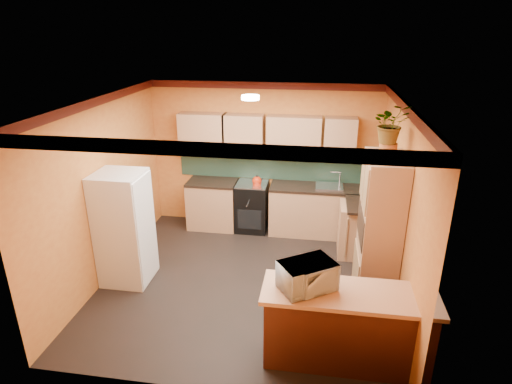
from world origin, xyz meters
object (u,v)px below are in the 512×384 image
(pantry, at_px, (379,233))
(fridge, at_px, (124,228))
(stove, at_px, (252,206))
(breakfast_bar, at_px, (346,329))
(base_cabinets_back, at_px, (285,209))
(microwave, at_px, (307,276))

(pantry, bearing_deg, fridge, -179.82)
(stove, xyz_separation_m, breakfast_bar, (1.60, -3.23, -0.02))
(base_cabinets_back, bearing_deg, stove, -180.00)
(base_cabinets_back, height_order, stove, stove)
(pantry, bearing_deg, breakfast_bar, -108.80)
(pantry, bearing_deg, stove, 135.84)
(breakfast_bar, xyz_separation_m, microwave, (-0.47, 0.00, 0.65))
(stove, distance_m, fridge, 2.56)
(base_cabinets_back, height_order, microwave, microwave)
(stove, xyz_separation_m, pantry, (2.03, -1.97, 0.59))
(microwave, bearing_deg, base_cabinets_back, 65.08)
(stove, bearing_deg, fridge, -128.34)
(stove, distance_m, breakfast_bar, 3.61)
(fridge, bearing_deg, pantry, 0.18)
(pantry, relative_size, microwave, 3.62)
(stove, relative_size, fridge, 0.54)
(pantry, bearing_deg, base_cabinets_back, 125.49)
(base_cabinets_back, xyz_separation_m, fridge, (-2.19, -1.98, 0.41))
(fridge, bearing_deg, stove, 51.66)
(base_cabinets_back, distance_m, stove, 0.63)
(fridge, height_order, breakfast_bar, fridge)
(base_cabinets_back, bearing_deg, breakfast_bar, -73.18)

